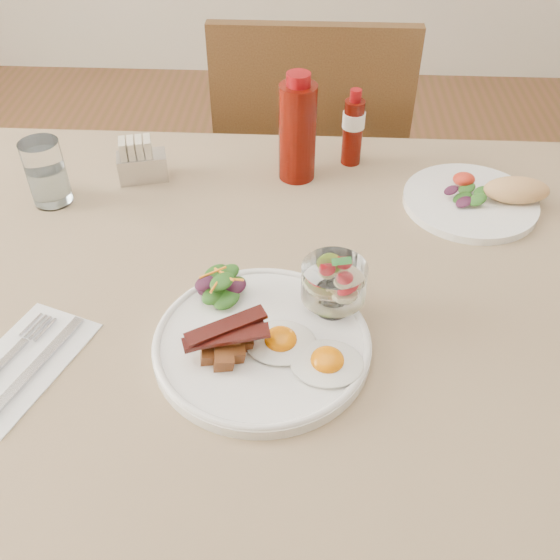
% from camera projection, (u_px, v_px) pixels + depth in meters
% --- Properties ---
extents(table, '(1.33, 0.88, 0.75)m').
position_uv_depth(table, '(304.00, 328.00, 0.96)').
color(table, brown).
rests_on(table, ground).
extents(chair_far, '(0.42, 0.42, 0.93)m').
position_uv_depth(chair_far, '(309.00, 174.00, 1.54)').
color(chair_far, brown).
rests_on(chair_far, ground).
extents(main_plate, '(0.28, 0.28, 0.02)m').
position_uv_depth(main_plate, '(262.00, 344.00, 0.80)').
color(main_plate, white).
rests_on(main_plate, table).
extents(fried_eggs, '(0.16, 0.12, 0.02)m').
position_uv_depth(fried_eggs, '(304.00, 351.00, 0.77)').
color(fried_eggs, silver).
rests_on(fried_eggs, main_plate).
extents(bacon_potato_pile, '(0.11, 0.07, 0.04)m').
position_uv_depth(bacon_potato_pile, '(226.00, 343.00, 0.76)').
color(bacon_potato_pile, brown).
rests_on(bacon_potato_pile, main_plate).
extents(side_salad, '(0.08, 0.07, 0.04)m').
position_uv_depth(side_salad, '(222.00, 287.00, 0.84)').
color(side_salad, '#195115').
rests_on(side_salad, main_plate).
extents(fruit_cup, '(0.09, 0.09, 0.09)m').
position_uv_depth(fruit_cup, '(334.00, 282.00, 0.81)').
color(fruit_cup, white).
rests_on(fruit_cup, main_plate).
extents(second_plate, '(0.24, 0.22, 0.06)m').
position_uv_depth(second_plate, '(481.00, 198.00, 1.04)').
color(second_plate, white).
rests_on(second_plate, table).
extents(ketchup_bottle, '(0.07, 0.07, 0.19)m').
position_uv_depth(ketchup_bottle, '(297.00, 131.00, 1.06)').
color(ketchup_bottle, '#540B04').
rests_on(ketchup_bottle, table).
extents(hot_sauce_bottle, '(0.05, 0.05, 0.14)m').
position_uv_depth(hot_sauce_bottle, '(353.00, 128.00, 1.11)').
color(hot_sauce_bottle, '#540B04').
rests_on(hot_sauce_bottle, table).
extents(sugar_caddy, '(0.09, 0.07, 0.08)m').
position_uv_depth(sugar_caddy, '(141.00, 162.00, 1.09)').
color(sugar_caddy, '#BDBDC2').
rests_on(sugar_caddy, table).
extents(water_glass, '(0.06, 0.06, 0.11)m').
position_uv_depth(water_glass, '(47.00, 176.00, 1.03)').
color(water_glass, white).
rests_on(water_glass, table).
extents(napkin_cutlery, '(0.17, 0.22, 0.01)m').
position_uv_depth(napkin_cutlery, '(21.00, 365.00, 0.78)').
color(napkin_cutlery, white).
rests_on(napkin_cutlery, table).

